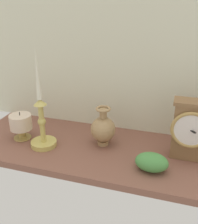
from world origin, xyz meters
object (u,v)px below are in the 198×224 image
at_px(pillar_candle_front, 21,124).
at_px(brass_vase_bulbous, 103,129).
at_px(candlestick_tall_left, 42,122).
at_px(mantel_clock, 190,130).

bearing_deg(pillar_candle_front, brass_vase_bulbous, 8.67).
bearing_deg(brass_vase_bulbous, candlestick_tall_left, -160.09).
relative_size(mantel_clock, brass_vase_bulbous, 1.39).
xyz_separation_m(candlestick_tall_left, brass_vase_bulbous, (0.20, 0.07, -0.03)).
bearing_deg(candlestick_tall_left, brass_vase_bulbous, 19.91).
xyz_separation_m(mantel_clock, pillar_candle_front, (-0.60, -0.05, -0.05)).
height_order(candlestick_tall_left, brass_vase_bulbous, candlestick_tall_left).
distance_m(mantel_clock, pillar_candle_front, 0.61).
xyz_separation_m(mantel_clock, brass_vase_bulbous, (-0.29, -0.00, -0.04)).
xyz_separation_m(candlestick_tall_left, pillar_candle_front, (-0.11, 0.03, -0.04)).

